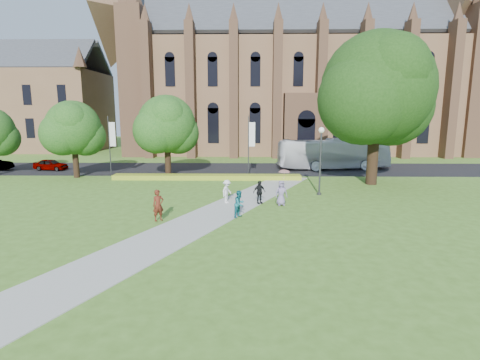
{
  "coord_description": "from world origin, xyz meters",
  "views": [
    {
      "loc": [
        1.82,
        -22.2,
        6.29
      ],
      "look_at": [
        1.35,
        3.97,
        1.6
      ],
      "focal_mm": 28.0,
      "sensor_mm": 36.0,
      "label": 1
    }
  ],
  "objects_px": {
    "large_tree": "(377,89)",
    "streetlamp": "(321,153)",
    "car_0": "(51,165)",
    "pedestrian_0": "(158,205)",
    "tour_coach": "(333,154)"
  },
  "relations": [
    {
      "from": "streetlamp",
      "to": "pedestrian_0",
      "type": "xyz_separation_m",
      "value": [
        -10.86,
        -7.5,
        -2.33
      ]
    },
    {
      "from": "large_tree",
      "to": "car_0",
      "type": "distance_m",
      "value": 34.73
    },
    {
      "from": "pedestrian_0",
      "to": "car_0",
      "type": "bearing_deg",
      "value": 95.6
    },
    {
      "from": "streetlamp",
      "to": "car_0",
      "type": "relative_size",
      "value": 1.43
    },
    {
      "from": "streetlamp",
      "to": "pedestrian_0",
      "type": "relative_size",
      "value": 2.82
    },
    {
      "from": "tour_coach",
      "to": "pedestrian_0",
      "type": "bearing_deg",
      "value": 137.14
    },
    {
      "from": "streetlamp",
      "to": "car_0",
      "type": "xyz_separation_m",
      "value": [
        -27.49,
        12.13,
        -2.65
      ]
    },
    {
      "from": "tour_coach",
      "to": "large_tree",
      "type": "bearing_deg",
      "value": -178.74
    },
    {
      "from": "streetlamp",
      "to": "tour_coach",
      "type": "distance_m",
      "value": 14.27
    },
    {
      "from": "large_tree",
      "to": "car_0",
      "type": "xyz_separation_m",
      "value": [
        -32.99,
        7.63,
        -7.72
      ]
    },
    {
      "from": "car_0",
      "to": "pedestrian_0",
      "type": "relative_size",
      "value": 1.98
    },
    {
      "from": "large_tree",
      "to": "pedestrian_0",
      "type": "relative_size",
      "value": 7.1
    },
    {
      "from": "tour_coach",
      "to": "streetlamp",
      "type": "bearing_deg",
      "value": 155.69
    },
    {
      "from": "large_tree",
      "to": "pedestrian_0",
      "type": "xyz_separation_m",
      "value": [
        -16.36,
        -12.0,
        -7.39
      ]
    },
    {
      "from": "large_tree",
      "to": "streetlamp",
      "type": "bearing_deg",
      "value": -140.71
    }
  ]
}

